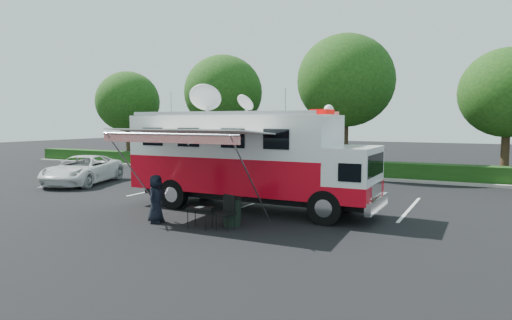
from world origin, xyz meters
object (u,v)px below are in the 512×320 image
at_px(folding_table, 200,209).
at_px(trash_bin, 232,211).
at_px(command_truck, 248,158).
at_px(white_suv, 83,184).

distance_m(folding_table, trash_bin, 1.10).
distance_m(command_truck, folding_table, 3.72).
relative_size(command_truck, trash_bin, 10.33).
xyz_separation_m(command_truck, folding_table, (0.08, -3.45, -1.37)).
xyz_separation_m(white_suv, folding_table, (11.52, -5.74, 0.64)).
bearing_deg(white_suv, command_truck, -29.88).
bearing_deg(command_truck, folding_table, -88.62).
distance_m(white_suv, folding_table, 12.89).
bearing_deg(trash_bin, command_truck, 106.85).
height_order(command_truck, folding_table, command_truck).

